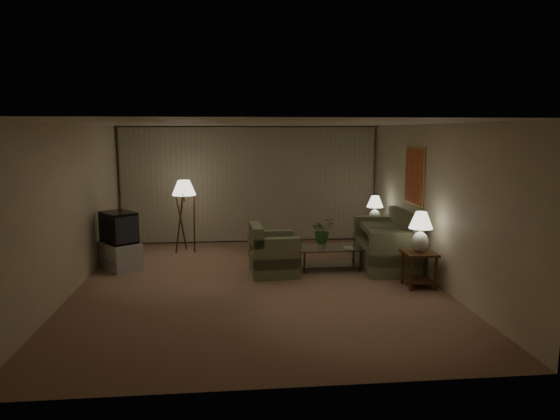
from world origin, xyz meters
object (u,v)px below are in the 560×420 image
Objects in this scene: crt_tv at (119,227)px; sofa at (385,245)px; side_table_far at (374,232)px; table_lamp_near at (421,228)px; vase at (322,244)px; table_lamp_far at (375,207)px; side_table_near at (419,263)px; armchair at (274,254)px; coffee_table at (330,254)px; floor_lamp at (185,215)px; ottoman at (261,246)px; tv_cabinet at (120,255)px.

sofa is at bearing 49.44° from crt_tv.
sofa is 1.26m from side_table_far.
vase is (-1.40, 1.25, -0.51)m from table_lamp_near.
table_lamp_near is 2.60m from table_lamp_far.
crt_tv is (-5.05, 0.34, 0.38)m from sofa.
side_table_near is at bearing 11.41° from sofa.
vase is at bearing -136.05° from table_lamp_far.
armchair reaches higher than vase.
crt_tv reaches higher than vase.
sofa is 3.36× the size of side_table_far.
floor_lamp reaches higher than coffee_table.
vase is at bearing -78.93° from armchair.
side_table_near is at bearing -116.63° from armchair.
coffee_table is 3.32m from floor_lamp.
floor_lamp is at bearing 148.28° from vase.
ottoman is at bearing 2.13° from armchair.
table_lamp_near reaches higher than side_table_near.
side_table_near is (0.15, -1.35, -0.00)m from sofa.
ottoman is (2.73, 0.77, -0.06)m from tv_cabinet.
crt_tv is (-5.20, -0.91, -0.17)m from table_lamp_far.
tv_cabinet is at bearing 161.97° from table_lamp_near.
side_table_near is at bearing 35.29° from tv_cabinet.
table_lamp_far is at bearing 90.00° from table_lamp_near.
ottoman is (-2.32, 1.11, -0.22)m from sofa.
floor_lamp is 3.17m from vase.
crt_tv is at bearing 173.36° from vase.
side_table_far is 0.89× the size of table_lamp_near.
vase reaches higher than ottoman.
table_lamp_near is (2.33, -1.01, 0.63)m from armchair.
side_table_near is at bearing -41.76° from vase.
table_lamp_near is (-0.00, 0.00, 0.59)m from side_table_near.
table_lamp_near reaches higher than side_table_far.
armchair is 2.98m from crt_tv.
crt_tv reaches higher than side_table_near.
table_lamp_far is at bearing 3.30° from ottoman.
table_lamp_near is at bearing 35.29° from crt_tv.
table_lamp_near reaches higher than table_lamp_far.
table_lamp_far is 5.28m from crt_tv.
table_lamp_near reaches higher than tv_cabinet.
armchair is at bearing -167.67° from coffee_table.
table_lamp_near is at bearing -90.00° from table_lamp_far.
side_table_near is at bearing 35.29° from crt_tv.
floor_lamp reaches higher than table_lamp_far.
coffee_table is at bearing 0.00° from vase.
table_lamp_near reaches higher than armchair.
crt_tv is at bearing -164.36° from ottoman.
vase is at bearing -31.72° from floor_lamp.
side_table_far is 0.55m from table_lamp_far.
crt_tv reaches higher than coffee_table.
coffee_table is (-1.25, 1.25, -0.72)m from table_lamp_near.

